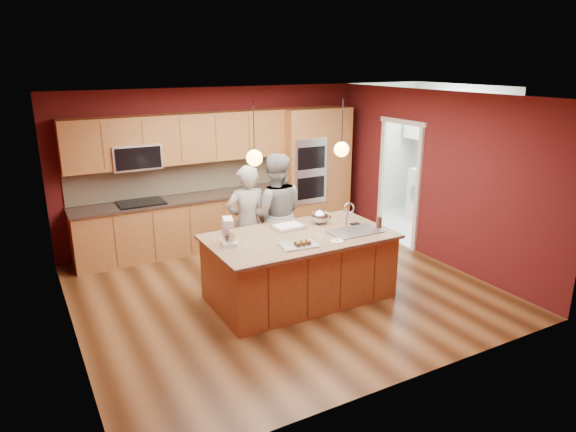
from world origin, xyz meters
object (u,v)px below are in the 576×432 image
island (300,266)px  person_left (247,223)px  stand_mixer (228,233)px  person_right (275,214)px  mixing_bowl (320,217)px

island → person_left: person_left is taller
person_left → stand_mixer: size_ratio=5.00×
person_left → person_right: person_right is taller
person_left → person_right: bearing=-175.0°
person_left → person_right: size_ratio=0.93×
stand_mixer → mixing_bowl: (1.48, 0.18, -0.05)m
person_left → island: bearing=115.7°
person_left → stand_mixer: 1.05m
island → stand_mixer: bearing=172.9°
island → stand_mixer: island is taller
person_left → mixing_bowl: bearing=148.2°
island → stand_mixer: 1.15m
person_right → mixing_bowl: 0.75m
island → person_right: (0.11, 0.94, 0.46)m
person_left → stand_mixer: (-0.62, -0.82, 0.19)m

